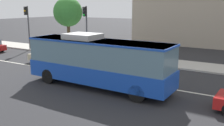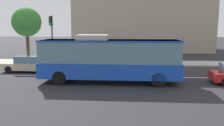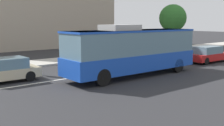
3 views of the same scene
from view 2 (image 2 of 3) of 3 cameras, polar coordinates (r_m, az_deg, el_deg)
ground_plane at (r=19.40m, az=-6.19°, el=-3.23°), size 160.00×160.00×0.00m
sidewalk_kerb at (r=26.28m, az=-3.56°, el=0.11°), size 80.00×3.31×0.14m
lane_centre_line at (r=19.40m, az=-6.19°, el=-3.21°), size 76.00×0.16×0.01m
transit_bus at (r=16.87m, az=-0.67°, el=1.27°), size 10.04×2.65×3.46m
sedan_beige at (r=22.37m, az=-19.41°, el=-0.19°), size 4.52×1.86×1.46m
traffic_light_near_corner at (r=25.79m, az=-14.52°, el=7.48°), size 0.32×0.62×5.20m
street_tree_kerbside_left at (r=27.70m, az=-20.07°, el=9.28°), size 3.18×3.18×6.15m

